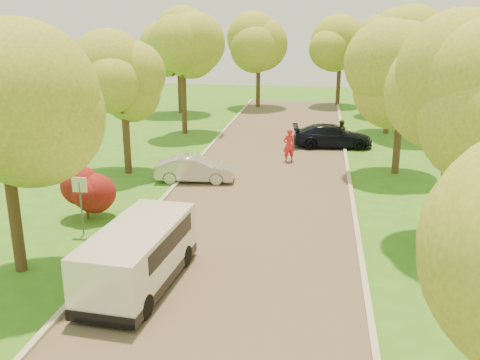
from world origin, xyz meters
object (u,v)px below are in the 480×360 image
Objects in this scene: minivan at (139,255)px; person_striped at (289,145)px; person_olive at (341,134)px; silver_sedan at (195,169)px; dark_sedan at (332,136)px; longboard at (147,282)px; street_sign at (80,194)px; skateboarder at (145,255)px.

minivan is 15.24m from person_striped.
silver_sedan is at bearing 20.72° from person_olive.
minivan is 19.59m from dark_sedan.
person_striped is at bearing -114.78° from longboard.
silver_sedan is 11.00m from person_olive.
longboard is (3.49, -3.39, -1.47)m from street_sign.
person_olive is (6.11, 18.87, -0.14)m from skateboarder.
street_sign is 5.08m from longboard.
person_olive is (9.60, 15.49, -0.74)m from street_sign.
dark_sedan is at bearing -43.71° from silver_sedan.
person_striped is 1.11× the size of person_olive.
longboard is at bearing 55.30° from person_striped.
person_olive is (0.50, 0.17, 0.13)m from dark_sedan.
dark_sedan is 0.54m from person_olive.
minivan is at bearing 157.18° from dark_sedan.
person_striped is (3.40, 14.86, -0.05)m from minivan.
minivan reaches higher than longboard.
minivan is 3.05× the size of person_olive.
minivan is 1.05× the size of dark_sedan.
person_striped reaches higher than silver_sedan.
dark_sedan reaches higher than silver_sedan.
skateboarder is 0.93× the size of person_striped.
skateboarder is (3.49, -3.39, -0.60)m from street_sign.
street_sign reaches higher than skateboarder.
longboard is 15.22m from person_striped.
silver_sedan is 2.28× the size of person_olive.
person_olive reaches higher than silver_sedan.
skateboarder is 1.03× the size of person_olive.
person_striped reaches higher than minivan.
minivan is at bearing -10.51° from longboard.
dark_sedan is at bearing -119.28° from longboard.
silver_sedan is at bearing -97.17° from skateboarder.
minivan is 2.76× the size of person_striped.
street_sign is 0.45× the size of dark_sedan.
person_striped is (3.21, 14.85, -0.05)m from skateboarder.
minivan reaches higher than silver_sedan.
street_sign is 1.28× the size of skateboarder.
street_sign is 7.57m from silver_sedan.
longboard is 0.55× the size of person_olive.
person_olive is (6.11, 18.87, 0.73)m from longboard.
skateboarder reaches higher than longboard.
dark_sedan is (5.80, 18.71, -0.27)m from minivan.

